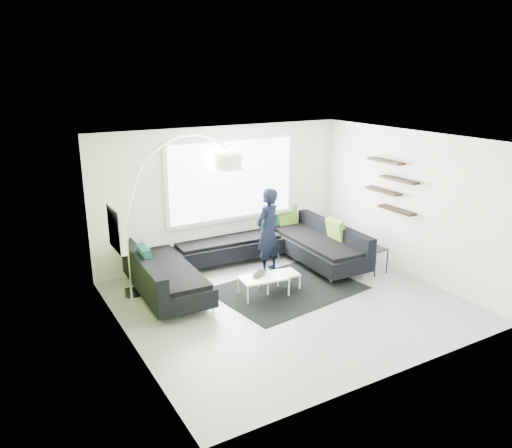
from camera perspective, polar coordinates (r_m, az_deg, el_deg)
The scene contains 9 objects.
ground at distance 8.77m, azimuth 3.71°, elevation -8.89°, with size 5.50×5.50×0.00m, color gray.
room_shell at distance 8.34m, azimuth 3.38°, elevation 2.97°, with size 5.54×5.04×2.82m.
sectional_sofa at distance 9.73m, azimuth -1.33°, elevation -3.56°, with size 4.40×2.82×0.93m.
rug at distance 9.26m, azimuth 3.67°, elevation -7.39°, with size 2.53×1.84×0.01m, color black.
coffee_table at distance 9.07m, azimuth 1.80°, elevation -6.75°, with size 1.08×0.63×0.35m, color white.
arc_lamp at distance 8.79m, azimuth -14.62°, elevation 0.25°, with size 2.58×0.95×2.76m, color white, non-canonical shape.
side_table at distance 10.16m, azimuth 13.42°, elevation -4.06°, with size 0.37×0.37×0.51m, color black.
person at distance 9.75m, azimuth 1.32°, elevation -0.77°, with size 0.73×0.62×1.70m, color black.
laptop at distance 8.93m, azimuth 0.71°, elevation -5.79°, with size 0.44×0.42×0.03m, color black.
Camera 1 is at (-4.42, -6.54, 3.83)m, focal length 35.00 mm.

